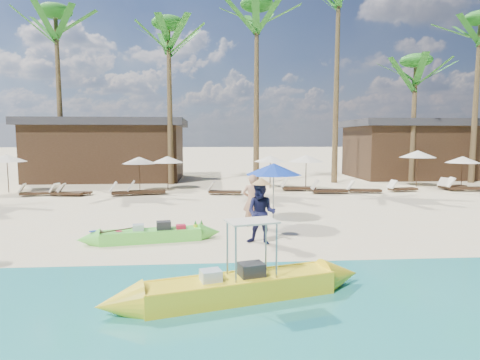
{
  "coord_description": "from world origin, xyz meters",
  "views": [
    {
      "loc": [
        -0.77,
        -11.75,
        2.97
      ],
      "look_at": [
        0.23,
        2.0,
        1.52
      ],
      "focal_mm": 30.0,
      "sensor_mm": 36.0,
      "label": 1
    }
  ],
  "objects": [
    {
      "name": "lounger_6_left",
      "position": [
        -0.18,
        9.15,
        0.2
      ],
      "size": [
        1.85,
        0.86,
        0.6
      ],
      "rotation": [
        0.0,
        0.0,
        -0.18
      ],
      "color": "#342115",
      "rests_on": "ground"
    },
    {
      "name": "palm_4",
      "position": [
        2.15,
        14.01,
        9.45
      ],
      "size": [
        2.08,
        2.08,
        11.7
      ],
      "color": "brown",
      "rests_on": "ground"
    },
    {
      "name": "pavilion_west",
      "position": [
        -8.0,
        17.5,
        2.19
      ],
      "size": [
        10.8,
        6.6,
        4.3
      ],
      "color": "#342115",
      "rests_on": "ground"
    },
    {
      "name": "resort_parasol_6",
      "position": [
        2.7,
        11.56,
        1.77
      ],
      "size": [
        1.91,
        1.91,
        1.96
      ],
      "color": "#342115",
      "rests_on": "ground"
    },
    {
      "name": "lounger_7_right",
      "position": [
        7.4,
        9.24,
        0.21
      ],
      "size": [
        1.86,
        0.79,
        0.61
      ],
      "rotation": [
        0.0,
        0.0,
        -0.13
      ],
      "color": "#342115",
      "rests_on": "ground"
    },
    {
      "name": "pavilion_east",
      "position": [
        14.0,
        17.5,
        2.2
      ],
      "size": [
        8.8,
        6.6,
        4.3
      ],
      "color": "#342115",
      "rests_on": "ground"
    },
    {
      "name": "palm_2",
      "position": [
        -10.45,
        15.08,
        9.18
      ],
      "size": [
        2.08,
        2.08,
        11.33
      ],
      "color": "brown",
      "rests_on": "ground"
    },
    {
      "name": "resort_parasol_9",
      "position": [
        13.52,
        10.05,
        1.74
      ],
      "size": [
        1.88,
        1.88,
        1.93
      ],
      "color": "#342115",
      "rests_on": "ground"
    },
    {
      "name": "resort_parasol_7",
      "position": [
        4.53,
        10.23,
        1.84
      ],
      "size": [
        1.98,
        1.98,
        2.04
      ],
      "color": "#342115",
      "rests_on": "ground"
    },
    {
      "name": "blue_umbrella",
      "position": [
        1.39,
        1.94,
        1.9
      ],
      "size": [
        1.96,
        1.96,
        2.11
      ],
      "color": "#99999E",
      "rests_on": "ground"
    },
    {
      "name": "lounger_9_left",
      "position": [
        13.18,
        10.49,
        0.2
      ],
      "size": [
        1.87,
        1.05,
        0.61
      ],
      "rotation": [
        0.0,
        0.0,
        0.3
      ],
      "color": "#342115",
      "rests_on": "ground"
    },
    {
      "name": "lounger_5_left",
      "position": [
        -4.27,
        9.39,
        0.22
      ],
      "size": [
        2.03,
        0.89,
        0.67
      ],
      "rotation": [
        0.0,
        0.0,
        0.15
      ],
      "color": "#342115",
      "rests_on": "ground"
    },
    {
      "name": "tourist",
      "position": [
        0.6,
        1.46,
        0.88
      ],
      "size": [
        0.67,
        0.46,
        1.76
      ],
      "primitive_type": "imported",
      "rotation": [
        0.0,
        0.0,
        3.08
      ],
      "color": "tan",
      "rests_on": "ground"
    },
    {
      "name": "lounger_3_right",
      "position": [
        -7.91,
        9.41,
        0.19
      ],
      "size": [
        1.68,
        0.63,
        0.56
      ],
      "rotation": [
        0.0,
        0.0,
        0.08
      ],
      "color": "#342115",
      "rests_on": "ground"
    },
    {
      "name": "palm_3",
      "position": [
        -3.36,
        14.27,
        8.58
      ],
      "size": [
        2.08,
        2.08,
        10.52
      ],
      "color": "brown",
      "rests_on": "ground"
    },
    {
      "name": "lounger_8_left",
      "position": [
        9.77,
        9.65,
        0.19
      ],
      "size": [
        1.78,
        0.86,
        0.58
      ],
      "rotation": [
        0.0,
        0.0,
        0.2
      ],
      "color": "#342115",
      "rests_on": "ground"
    },
    {
      "name": "resort_parasol_4",
      "position": [
        -4.72,
        10.65,
        1.75
      ],
      "size": [
        1.88,
        1.88,
        1.94
      ],
      "color": "#342115",
      "rests_on": "ground"
    },
    {
      "name": "lounger_3_left",
      "position": [
        -9.82,
        9.34,
        0.19
      ],
      "size": [
        1.78,
        0.87,
        0.58
      ],
      "rotation": [
        0.0,
        0.0,
        0.21
      ],
      "color": "#342115",
      "rests_on": "ground"
    },
    {
      "name": "green_canoe",
      "position": [
        -2.5,
        -0.3,
        0.19
      ],
      "size": [
        4.49,
        1.1,
        0.57
      ],
      "rotation": [
        0.0,
        0.0,
        0.18
      ],
      "color": "#62E947",
      "rests_on": "ground"
    },
    {
      "name": "vendor_green",
      "position": [
        0.62,
        -0.76,
        0.87
      ],
      "size": [
        1.04,
        0.94,
        1.75
      ],
      "primitive_type": "imported",
      "rotation": [
        0.0,
        0.0,
        -0.4
      ],
      "color": "#141639",
      "rests_on": "ground"
    },
    {
      "name": "yellow_canoe",
      "position": [
        -0.25,
        -4.63,
        0.24
      ],
      "size": [
        5.55,
        1.85,
        1.47
      ],
      "rotation": [
        0.0,
        0.0,
        0.27
      ],
      "color": "yellow",
      "rests_on": "ground"
    },
    {
      "name": "lounger_9_right",
      "position": [
        13.29,
        9.6,
        0.23
      ],
      "size": [
        2.06,
        0.87,
        0.68
      ],
      "rotation": [
        0.0,
        0.0,
        -0.13
      ],
      "color": "#342115",
      "rests_on": "ground"
    },
    {
      "name": "lounger_4_left",
      "position": [
        -8.24,
        9.21,
        0.19
      ],
      "size": [
        1.77,
        0.84,
        0.58
      ],
      "rotation": [
        0.0,
        0.0,
        -0.19
      ],
      "color": "#342115",
      "rests_on": "ground"
    },
    {
      "name": "palm_6",
      "position": [
        12.84,
        14.52,
        7.05
      ],
      "size": [
        2.08,
        2.08,
        8.51
      ],
      "color": "brown",
      "rests_on": "ground"
    },
    {
      "name": "lounger_4_right",
      "position": [
        -5.12,
        9.14,
        0.22
      ],
      "size": [
        2.02,
        1.08,
        0.66
      ],
      "rotation": [
        0.0,
        0.0,
        0.26
      ],
      "color": "#342115",
      "rests_on": "ground"
    },
    {
      "name": "ground",
      "position": [
        0.0,
        0.0,
        0.0
      ],
      "size": [
        240.0,
        240.0,
        0.0
      ],
      "primitive_type": "plane",
      "color": "beige",
      "rests_on": "ground"
    },
    {
      "name": "palm_7",
      "position": [
        16.57,
        13.68,
        8.99
      ],
      "size": [
        2.08,
        2.08,
        11.08
      ],
      "color": "brown",
      "rests_on": "ground"
    },
    {
      "name": "lounger_6_right",
      "position": [
        4.03,
        10.37,
        0.22
      ],
      "size": [
        1.98,
        0.7,
        0.66
      ],
      "rotation": [
        0.0,
        0.0,
        -0.05
      ],
      "color": "#342115",
      "rests_on": "ground"
    },
    {
      "name": "resort_parasol_8",
      "position": [
        11.77,
        11.77,
        2.0
      ],
      "size": [
        2.15,
        2.15,
        2.22
      ],
      "color": "#342115",
      "rests_on": "ground"
    },
    {
      "name": "lounger_7_left",
      "position": [
        5.44,
        9.16,
        0.22
      ],
      "size": [
        1.97,
        0.75,
        0.66
      ],
      "rotation": [
        0.0,
        0.0,
        -0.08
      ],
      "color": "#342115",
      "rests_on": "ground"
    },
    {
      "name": "resort_parasol_3",
      "position": [
        -11.84,
        10.86,
        1.88
      ],
      "size": [
        2.03,
        2.03,
        2.09
      ],
      "color": "#342115",
      "rests_on": "ground"
    },
    {
      "name": "palm_5",
      "position": [
        7.45,
        14.38,
        10.82
      ],
      "size": [
        2.08,
        2.08,
        13.6
      ],
      "color": "brown",
      "rests_on": "ground"
    },
    {
      "name": "wet_sand_strip",
      "position": [
        0.0,
        -5.0,
        0.0
      ],
      "size": [
        240.0,
        4.5,
        0.01
      ],
      "primitive_type": "cube",
      "color": "tan",
      "rests_on": "ground"
    },
    {
      "name": "resort_parasol_5",
      "position": [
        -3.28,
        11.6,
        1.74
      ],
      "size": [
        1.87,
        1.87,
        1.93
      ],
      "color": "#342115",
      "rests_on": "ground"
    }
  ]
}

